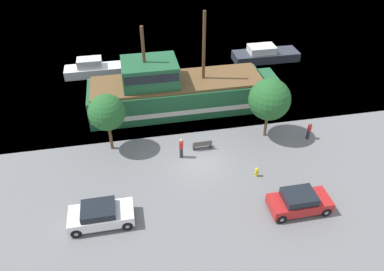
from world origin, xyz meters
The scene contains 12 objects.
ground_plane centered at (0.00, 0.00, 0.00)m, with size 160.00×160.00×0.00m, color slate.
pirate_ship centered at (-0.52, 8.17, 1.83)m, with size 17.33×4.85×9.04m.
moored_boat_dockside centered at (11.29, 16.59, 0.67)m, with size 7.55×2.58×1.77m.
moored_boat_outer centered at (-8.12, 16.59, 0.71)m, with size 6.42×2.04×1.91m.
parked_car_curb_front centered at (5.51, -5.97, 0.76)m, with size 4.05×1.90×1.52m.
parked_car_curb_mid centered at (-7.36, -4.59, 0.73)m, with size 4.11×1.99×1.45m.
fire_hydrant centered at (3.86, -2.27, 0.41)m, with size 0.42×0.25×0.76m.
bench_promenade_east centered at (0.63, 1.64, 0.43)m, with size 1.52×0.45×0.85m.
pedestrian_walking_near centered at (9.62, 1.34, 0.80)m, with size 0.32×0.32×1.59m.
pedestrian_walking_far centered at (-1.22, 0.94, 0.91)m, with size 0.32×0.32×1.78m.
tree_row_east centered at (-6.55, 3.13, 3.46)m, with size 2.84×2.84×4.89m.
tree_row_mideast centered at (6.24, 2.48, 3.52)m, with size 3.39×3.39×5.22m.
Camera 1 is at (-4.73, -21.51, 18.97)m, focal length 35.00 mm.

